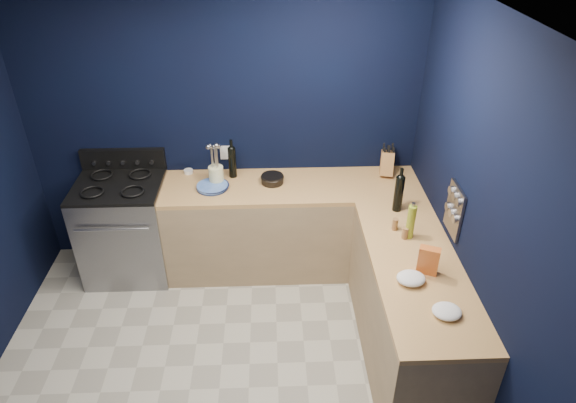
{
  "coord_description": "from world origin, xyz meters",
  "views": [
    {
      "loc": [
        0.41,
        -2.45,
        3.18
      ],
      "look_at": [
        0.55,
        1.0,
        1.0
      ],
      "focal_mm": 31.56,
      "sensor_mm": 36.0,
      "label": 1
    }
  ],
  "objects_px": {
    "crouton_bag": "(428,260)",
    "plate_stack": "(212,187)",
    "gas_range": "(127,230)",
    "utensil_crock": "(216,175)",
    "knife_block": "(387,163)"
  },
  "relations": [
    {
      "from": "crouton_bag",
      "to": "plate_stack",
      "type": "bearing_deg",
      "value": 165.61
    },
    {
      "from": "gas_range",
      "to": "crouton_bag",
      "type": "relative_size",
      "value": 4.48
    },
    {
      "from": "utensil_crock",
      "to": "knife_block",
      "type": "distance_m",
      "value": 1.56
    },
    {
      "from": "knife_block",
      "to": "plate_stack",
      "type": "bearing_deg",
      "value": -160.57
    },
    {
      "from": "gas_range",
      "to": "knife_block",
      "type": "relative_size",
      "value": 4.31
    },
    {
      "from": "utensil_crock",
      "to": "plate_stack",
      "type": "bearing_deg",
      "value": -109.59
    },
    {
      "from": "plate_stack",
      "to": "knife_block",
      "type": "bearing_deg",
      "value": 7.69
    },
    {
      "from": "utensil_crock",
      "to": "knife_block",
      "type": "relative_size",
      "value": 0.77
    },
    {
      "from": "gas_range",
      "to": "crouton_bag",
      "type": "bearing_deg",
      "value": -26.75
    },
    {
      "from": "plate_stack",
      "to": "utensil_crock",
      "type": "height_order",
      "value": "utensil_crock"
    },
    {
      "from": "plate_stack",
      "to": "knife_block",
      "type": "distance_m",
      "value": 1.6
    },
    {
      "from": "crouton_bag",
      "to": "utensil_crock",
      "type": "bearing_deg",
      "value": 163.03
    },
    {
      "from": "gas_range",
      "to": "plate_stack",
      "type": "bearing_deg",
      "value": -1.31
    },
    {
      "from": "utensil_crock",
      "to": "crouton_bag",
      "type": "bearing_deg",
      "value": -39.7
    },
    {
      "from": "plate_stack",
      "to": "crouton_bag",
      "type": "bearing_deg",
      "value": -37.12
    }
  ]
}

